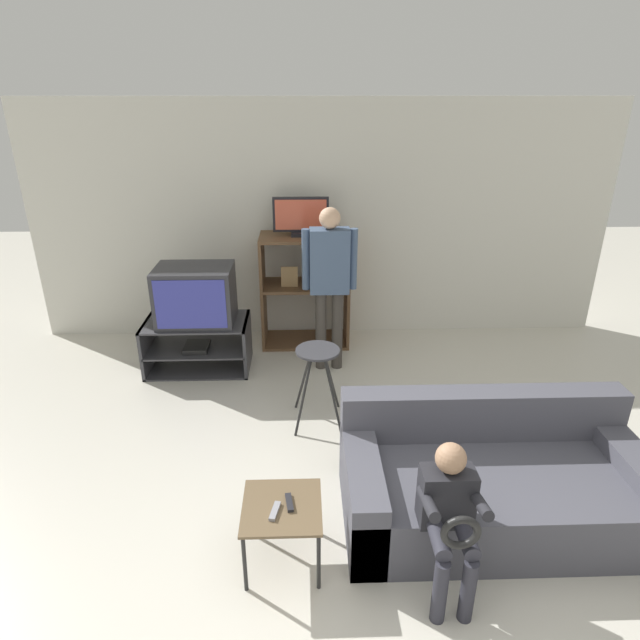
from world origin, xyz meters
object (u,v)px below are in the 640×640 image
(television_main, at_px, (195,295))
(remote_control_black, at_px, (289,502))
(folding_stool, at_px, (318,363))
(media_shelf, at_px, (305,290))
(person_standing_adult, at_px, (329,274))
(television_flat, at_px, (301,217))
(person_seated_child, at_px, (450,512))
(couch, at_px, (492,483))
(remote_control_white, at_px, (275,511))
(tv_stand, at_px, (198,345))
(snack_table, at_px, (282,512))

(television_main, distance_m, remote_control_black, 2.70)
(folding_stool, height_order, remote_control_black, folding_stool)
(media_shelf, xyz_separation_m, person_standing_adult, (0.24, -0.62, 0.38))
(remote_control_black, bearing_deg, person_standing_adult, 73.79)
(television_main, xyz_separation_m, person_standing_adult, (1.32, -0.04, 0.21))
(television_main, relative_size, folding_stool, 1.07)
(media_shelf, height_order, person_standing_adult, person_standing_adult)
(television_flat, bearing_deg, person_seated_child, -76.56)
(couch, bearing_deg, remote_control_white, -164.47)
(television_flat, bearing_deg, remote_control_black, -91.50)
(folding_stool, distance_m, remote_control_black, 1.50)
(television_main, height_order, person_standing_adult, person_standing_adult)
(couch, bearing_deg, television_main, 136.56)
(remote_control_black, relative_size, couch, 0.07)
(person_seated_child, bearing_deg, media_shelf, 102.94)
(television_main, distance_m, couch, 3.21)
(television_flat, height_order, folding_stool, television_flat)
(remote_control_white, bearing_deg, television_main, 121.42)
(tv_stand, distance_m, television_flat, 1.70)
(couch, relative_size, person_standing_adult, 1.18)
(tv_stand, xyz_separation_m, snack_table, (0.94, -2.51, 0.12))
(snack_table, relative_size, remote_control_black, 3.23)
(media_shelf, relative_size, person_standing_adult, 0.75)
(television_flat, bearing_deg, folding_stool, -85.48)
(media_shelf, xyz_separation_m, snack_table, (-0.16, -3.10, -0.26))
(television_main, bearing_deg, snack_table, -69.90)
(media_shelf, height_order, couch, media_shelf)
(couch, bearing_deg, tv_stand, 136.83)
(television_main, xyz_separation_m, media_shelf, (1.08, 0.58, -0.17))
(television_main, xyz_separation_m, snack_table, (0.92, -2.51, -0.43))
(television_flat, relative_size, snack_table, 1.26)
(television_main, xyz_separation_m, person_seated_child, (1.84, -2.73, -0.25))
(folding_stool, bearing_deg, snack_table, -99.60)
(television_flat, height_order, couch, television_flat)
(snack_table, distance_m, person_standing_adult, 2.59)
(tv_stand, bearing_deg, couch, -43.17)
(tv_stand, height_order, person_standing_adult, person_standing_adult)
(remote_control_white, height_order, couch, couch)
(media_shelf, distance_m, couch, 3.04)
(couch, bearing_deg, snack_table, -166.10)
(tv_stand, relative_size, remote_control_black, 7.21)
(media_shelf, height_order, remote_control_white, media_shelf)
(tv_stand, bearing_deg, person_standing_adult, -1.53)
(television_main, height_order, media_shelf, media_shelf)
(remote_control_black, distance_m, person_standing_adult, 2.56)
(tv_stand, height_order, television_main, television_main)
(remote_control_black, bearing_deg, television_flat, 80.43)
(television_main, bearing_deg, person_standing_adult, -1.54)
(person_seated_child, bearing_deg, television_main, 124.01)
(tv_stand, relative_size, remote_control_white, 7.21)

